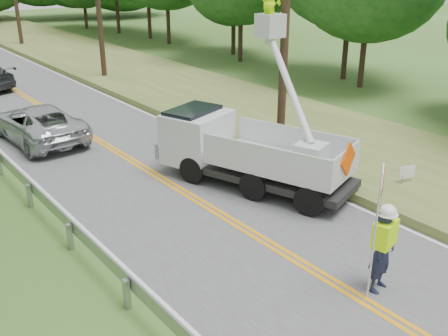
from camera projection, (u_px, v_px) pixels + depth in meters
ground at (409, 329)px, 10.26m from camera, size 140.00×140.00×0.00m
road at (101, 142)px, 20.50m from camera, size 7.20×96.00×0.03m
tall_grass_verge at (239, 109)px, 24.46m from camera, size 7.00×96.00×0.30m
flagger at (383, 245)px, 11.04m from camera, size 1.16×0.61×3.13m
bucket_truck at (235, 136)px, 16.73m from camera, size 4.57×6.56×6.22m
suv_silver at (38, 123)px, 20.39m from camera, size 2.62×5.29×1.44m
yard_sign at (407, 173)px, 16.06m from camera, size 0.56×0.20×0.83m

